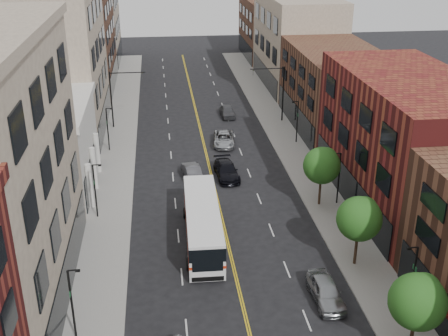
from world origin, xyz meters
name	(u,v)px	position (x,y,z in m)	size (l,w,h in m)	color
sidewalk_left	(116,167)	(-10.00, 35.00, 0.07)	(4.00, 110.00, 0.15)	gray
sidewalk_right	(298,159)	(10.00, 35.00, 0.07)	(4.00, 110.00, 0.15)	gray
bldg_l_white	(37,150)	(-17.00, 31.00, 4.00)	(10.00, 14.00, 8.00)	silver
bldg_l_far_a	(57,60)	(-17.00, 48.00, 9.00)	(10.00, 20.00, 18.00)	gray
bldg_l_far_b	(78,40)	(-17.00, 68.00, 7.50)	(10.00, 20.00, 15.00)	brown
bldg_l_far_c	(88,7)	(-17.00, 86.00, 10.00)	(10.00, 16.00, 20.00)	gray
bldg_r_mid	(406,142)	(17.00, 24.00, 6.00)	(10.00, 22.00, 12.00)	maroon
bldg_r_far_a	(335,89)	(17.00, 45.00, 5.00)	(10.00, 20.00, 10.00)	brown
bldg_r_far_b	(297,41)	(17.00, 66.00, 7.00)	(10.00, 22.00, 14.00)	gray
bldg_r_far_c	(271,29)	(17.00, 86.00, 5.50)	(10.00, 18.00, 11.00)	brown
tree_r_1	(419,300)	(9.39, 4.07, 4.13)	(3.40, 3.40, 5.59)	black
tree_r_2	(360,217)	(9.39, 14.07, 4.13)	(3.40, 3.40, 5.59)	black
tree_r_3	(323,164)	(9.39, 24.07, 4.13)	(3.40, 3.40, 5.59)	black
lamp_l_1	(72,300)	(-10.95, 8.00, 2.97)	(0.81, 0.55, 5.05)	black
lamp_l_2	(95,188)	(-10.95, 24.00, 2.97)	(0.81, 0.55, 5.05)	black
lamp_l_3	(108,127)	(-10.95, 40.00, 2.97)	(0.81, 0.55, 5.05)	black
lamp_r_1	(413,276)	(10.95, 8.00, 2.97)	(0.81, 0.55, 5.05)	black
lamp_r_2	(338,175)	(10.95, 24.00, 2.97)	(0.81, 0.55, 5.05)	black
lamp_r_3	(297,119)	(10.95, 40.00, 2.97)	(0.81, 0.55, 5.05)	black
signal_mast_left	(117,93)	(-10.27, 48.00, 4.65)	(4.49, 0.18, 7.20)	black
signal_mast_right	(278,87)	(10.27, 48.00, 4.65)	(4.49, 0.18, 7.20)	black
city_bus	(203,221)	(-2.00, 18.97, 1.84)	(3.22, 12.40, 3.17)	white
car_parked_far	(326,291)	(5.80, 9.91, 0.81)	(1.91, 4.75, 1.62)	gray
car_lane_behind	(192,171)	(-2.05, 31.74, 0.72)	(1.52, 4.36, 1.44)	#4B4B50
car_lane_a	(226,171)	(1.50, 31.21, 0.77)	(2.14, 5.27, 1.53)	black
car_lane_b	(224,139)	(2.36, 40.48, 0.73)	(2.41, 5.22, 1.45)	#A6A9AD
car_lane_c	(227,111)	(4.06, 50.82, 0.74)	(1.75, 4.34, 1.48)	#434448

